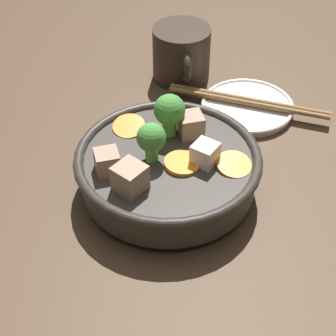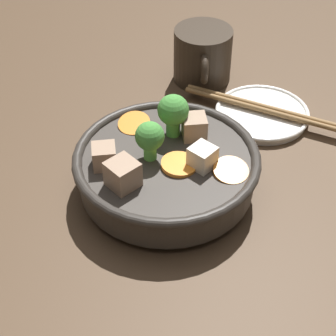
% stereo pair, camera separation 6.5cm
% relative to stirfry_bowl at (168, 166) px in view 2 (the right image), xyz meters
% --- Properties ---
extents(ground_plane, '(3.00, 3.00, 0.00)m').
position_rel_stirfry_bowl_xyz_m(ground_plane, '(0.00, 0.00, -0.04)').
color(ground_plane, '#4C3826').
extents(stirfry_bowl, '(0.22, 0.22, 0.10)m').
position_rel_stirfry_bowl_xyz_m(stirfry_bowl, '(0.00, 0.00, 0.00)').
color(stirfry_bowl, '#38332D').
rests_on(stirfry_bowl, ground_plane).
extents(side_saucer, '(0.13, 0.13, 0.01)m').
position_rel_stirfry_bowl_xyz_m(side_saucer, '(-0.14, 0.13, -0.03)').
color(side_saucer, white).
rests_on(side_saucer, ground_plane).
extents(dark_mug, '(0.11, 0.09, 0.08)m').
position_rel_stirfry_bowl_xyz_m(dark_mug, '(-0.24, 0.05, 0.00)').
color(dark_mug, '#33281E').
rests_on(dark_mug, ground_plane).
extents(chopsticks_pair, '(0.11, 0.21, 0.01)m').
position_rel_stirfry_bowl_xyz_m(chopsticks_pair, '(-0.14, 0.13, -0.02)').
color(chopsticks_pair, olive).
rests_on(chopsticks_pair, side_saucer).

